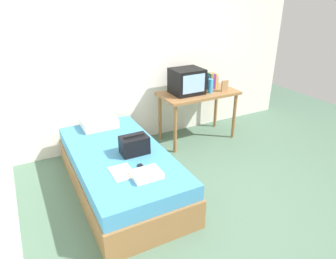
{
  "coord_description": "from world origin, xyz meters",
  "views": [
    {
      "loc": [
        -1.74,
        -2.1,
        2.14
      ],
      "look_at": [
        -0.12,
        0.99,
        0.54
      ],
      "focal_mm": 32.74,
      "sensor_mm": 36.0,
      "label": 1
    }
  ],
  "objects": [
    {
      "name": "picture_frame",
      "position": [
        1.04,
        1.39,
        0.84
      ],
      "size": [
        0.11,
        0.02,
        0.17
      ],
      "primitive_type": "cube",
      "color": "#9E754C",
      "rests_on": "desk"
    },
    {
      "name": "desk",
      "position": [
        0.68,
        1.54,
        0.66
      ],
      "size": [
        1.16,
        0.6,
        0.76
      ],
      "color": "olive",
      "rests_on": "ground"
    },
    {
      "name": "book_row",
      "position": [
        0.95,
        1.62,
        0.87
      ],
      "size": [
        0.18,
        0.16,
        0.24
      ],
      "color": "#2D5699",
      "rests_on": "desk"
    },
    {
      "name": "folded_towel",
      "position": [
        -0.76,
        0.21,
        0.52
      ],
      "size": [
        0.28,
        0.22,
        0.06
      ],
      "primitive_type": "cube",
      "color": "white",
      "rests_on": "bed"
    },
    {
      "name": "bed",
      "position": [
        -0.83,
        0.8,
        0.24
      ],
      "size": [
        1.0,
        2.0,
        0.49
      ],
      "color": "olive",
      "rests_on": "ground"
    },
    {
      "name": "handbag",
      "position": [
        -0.68,
        0.7,
        0.59
      ],
      "size": [
        0.3,
        0.2,
        0.22
      ],
      "color": "black",
      "rests_on": "bed"
    },
    {
      "name": "wall_back",
      "position": [
        0.0,
        2.0,
        1.3
      ],
      "size": [
        5.2,
        0.1,
        2.6
      ],
      "primitive_type": "cube",
      "color": "silver",
      "rests_on": "ground"
    },
    {
      "name": "magazine",
      "position": [
        -0.95,
        0.39,
        0.49
      ],
      "size": [
        0.21,
        0.29,
        0.01
      ],
      "primitive_type": "cube",
      "color": "white",
      "rests_on": "bed"
    },
    {
      "name": "water_bottle",
      "position": [
        0.81,
        1.43,
        0.86
      ],
      "size": [
        0.07,
        0.07,
        0.2
      ],
      "primitive_type": "cylinder",
      "color": "#3399DB",
      "rests_on": "desk"
    },
    {
      "name": "tv",
      "position": [
        0.49,
        1.57,
        0.94
      ],
      "size": [
        0.44,
        0.39,
        0.36
      ],
      "color": "black",
      "rests_on": "desk"
    },
    {
      "name": "remote_dark",
      "position": [
        -0.74,
        0.36,
        0.5
      ],
      "size": [
        0.04,
        0.16,
        0.02
      ],
      "primitive_type": "cube",
      "color": "black",
      "rests_on": "bed"
    },
    {
      "name": "ground_plane",
      "position": [
        0.0,
        0.0,
        0.0
      ],
      "size": [
        8.0,
        8.0,
        0.0
      ],
      "primitive_type": "plane",
      "color": "#4C6B56"
    },
    {
      "name": "pillow",
      "position": [
        -0.83,
        1.58,
        0.55
      ],
      "size": [
        0.44,
        0.34,
        0.12
      ],
      "primitive_type": "cube",
      "color": "silver",
      "rests_on": "bed"
    }
  ]
}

